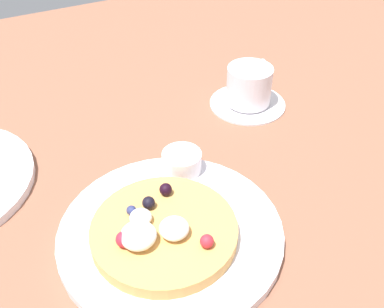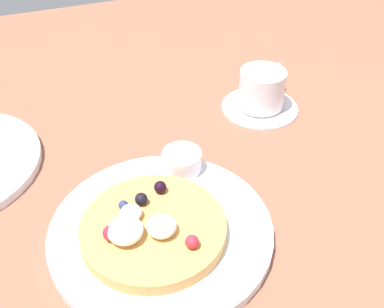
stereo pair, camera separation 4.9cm
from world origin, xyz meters
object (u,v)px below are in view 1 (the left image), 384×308
at_px(coffee_saucer, 247,103).
at_px(coffee_cup, 250,84).
at_px(syrup_ramekin, 180,162).
at_px(pancake_plate, 171,233).

xyz_separation_m(coffee_saucer, coffee_cup, (0.00, 0.00, 0.03)).
height_order(syrup_ramekin, coffee_cup, coffee_cup).
distance_m(pancake_plate, coffee_cup, 0.31).
relative_size(coffee_saucer, coffee_cup, 1.31).
distance_m(coffee_saucer, coffee_cup, 0.03).
relative_size(pancake_plate, coffee_cup, 2.74).
bearing_deg(pancake_plate, syrup_ramekin, 57.28).
bearing_deg(syrup_ramekin, coffee_cup, 31.58).
bearing_deg(coffee_saucer, syrup_ramekin, -148.43).
xyz_separation_m(pancake_plate, syrup_ramekin, (0.06, 0.09, 0.02)).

